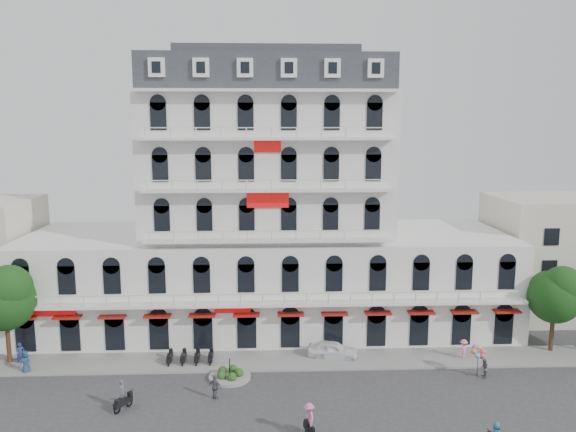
# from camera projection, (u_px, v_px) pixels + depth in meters

# --- Properties ---
(ground) EXTENTS (120.00, 120.00, 0.00)m
(ground) POSITION_uv_depth(u_px,v_px,m) (270.00, 418.00, 36.95)
(ground) COLOR #38383A
(ground) RESTS_ON ground
(sidewalk) EXTENTS (53.00, 4.00, 0.16)m
(sidewalk) POSITION_uv_depth(u_px,v_px,m) (269.00, 361.00, 45.82)
(sidewalk) COLOR gray
(sidewalk) RESTS_ON ground
(main_building) EXTENTS (45.00, 15.00, 25.80)m
(main_building) POSITION_uv_depth(u_px,v_px,m) (268.00, 223.00, 53.12)
(main_building) COLOR silver
(main_building) RESTS_ON ground
(flank_building_east) EXTENTS (14.00, 10.00, 12.00)m
(flank_building_east) POSITION_uv_depth(u_px,v_px,m) (563.00, 256.00, 56.94)
(flank_building_east) COLOR beige
(flank_building_east) RESTS_ON ground
(traffic_island) EXTENTS (3.20, 3.20, 1.60)m
(traffic_island) POSITION_uv_depth(u_px,v_px,m) (230.00, 375.00, 42.71)
(traffic_island) COLOR gray
(traffic_island) RESTS_ON ground
(parked_scooter_row) EXTENTS (4.40, 1.80, 1.10)m
(parked_scooter_row) POSITION_uv_depth(u_px,v_px,m) (190.00, 364.00, 45.38)
(parked_scooter_row) COLOR black
(parked_scooter_row) RESTS_ON ground
(tree_west_inner) EXTENTS (4.76, 4.76, 8.25)m
(tree_west_inner) POSITION_uv_depth(u_px,v_px,m) (5.00, 296.00, 44.56)
(tree_west_inner) COLOR #382314
(tree_west_inner) RESTS_ON ground
(tree_east_inner) EXTENTS (4.40, 4.37, 7.57)m
(tree_east_inner) POSITION_uv_depth(u_px,v_px,m) (556.00, 293.00, 46.94)
(tree_east_inner) COLOR #382314
(tree_east_inner) RESTS_ON ground
(parked_car) EXTENTS (4.44, 2.50, 1.43)m
(parked_car) POSITION_uv_depth(u_px,v_px,m) (333.00, 350.00, 46.43)
(parked_car) COLOR white
(parked_car) RESTS_ON ground
(rider_west) EXTENTS (1.09, 1.50, 2.18)m
(rider_west) POSITION_uv_depth(u_px,v_px,m) (123.00, 396.00, 37.87)
(rider_west) COLOR black
(rider_west) RESTS_ON ground
(rider_center) EXTENTS (0.89, 1.69, 2.28)m
(rider_center) POSITION_uv_depth(u_px,v_px,m) (309.00, 419.00, 34.47)
(rider_center) COLOR black
(rider_center) RESTS_ON ground
(pedestrian_left) EXTENTS (0.98, 0.73, 1.84)m
(pedestrian_left) POSITION_uv_depth(u_px,v_px,m) (25.00, 362.00, 43.48)
(pedestrian_left) COLOR navy
(pedestrian_left) RESTS_ON ground
(pedestrian_mid) EXTENTS (1.11, 0.92, 1.77)m
(pedestrian_mid) POSITION_uv_depth(u_px,v_px,m) (215.00, 387.00, 39.45)
(pedestrian_mid) COLOR #5B5A62
(pedestrian_mid) RESTS_ON ground
(pedestrian_right) EXTENTS (1.28, 1.18, 1.72)m
(pedestrian_right) POSITION_uv_depth(u_px,v_px,m) (464.00, 350.00, 46.10)
(pedestrian_right) COLOR pink
(pedestrian_right) RESTS_ON ground
(pedestrian_far) EXTENTS (0.78, 0.78, 1.83)m
(pedestrian_far) POSITION_uv_depth(u_px,v_px,m) (21.00, 354.00, 45.13)
(pedestrian_far) COLOR navy
(pedestrian_far) RESTS_ON ground
(balloon_vendor) EXTENTS (1.31, 1.22, 2.45)m
(balloon_vendor) POSITION_uv_depth(u_px,v_px,m) (481.00, 361.00, 42.79)
(balloon_vendor) COLOR #57595E
(balloon_vendor) RESTS_ON ground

